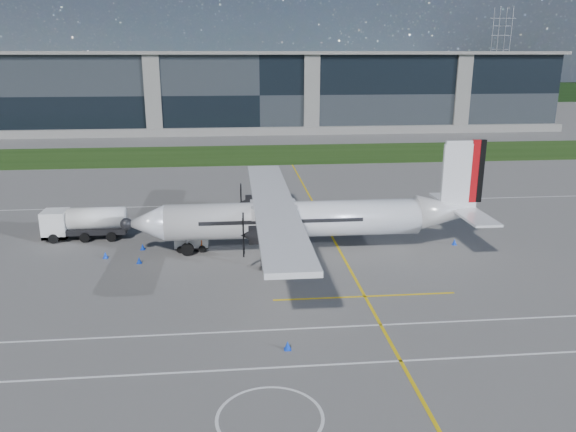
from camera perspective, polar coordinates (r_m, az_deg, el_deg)
ground at (r=80.52m, az=-1.76°, el=5.30°), size 400.00×400.00×0.00m
grass_strip at (r=88.37m, az=-2.12°, el=6.29°), size 400.00×18.00×0.04m
terminal_building at (r=119.26m, az=-3.13°, el=12.47°), size 120.00×20.00×15.00m
tree_line at (r=179.39m, az=-4.00°, el=12.25°), size 400.00×6.00×6.00m
pylon_east at (r=209.35m, az=20.69°, el=15.14°), size 9.00×4.60×30.00m
yellow_taxiway_centerline at (r=51.86m, az=3.81°, el=-0.88°), size 0.20×70.00×0.01m
white_lane_line at (r=29.63m, az=5.61°, el=-14.73°), size 90.00×0.15×0.01m
turboprop_aircraft at (r=43.57m, az=1.94°, el=1.80°), size 28.15×29.19×8.76m
fuel_tanker_truck at (r=50.66m, az=-20.46°, el=-0.72°), size 7.22×2.35×2.71m
baggage_tug at (r=45.67m, az=-9.77°, el=-2.36°), size 2.82×1.69×1.69m
ground_crew_person at (r=45.06m, az=-8.68°, el=-2.38°), size 0.87×0.98×1.98m
safety_cone_nose_stbd at (r=46.67m, az=-14.55°, el=-3.03°), size 0.36×0.36×0.50m
safety_cone_portwing at (r=30.65m, az=-0.04°, el=-13.00°), size 0.36×0.36×0.50m
safety_cone_fwd at (r=45.57m, az=-18.06°, el=-3.79°), size 0.36×0.36×0.50m
safety_cone_tail at (r=48.31m, az=16.56°, el=-2.53°), size 0.36×0.36×0.50m
safety_cone_nose_port at (r=43.76m, az=-14.89°, el=-4.35°), size 0.36×0.36×0.50m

